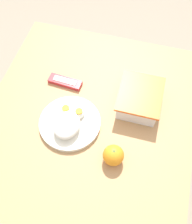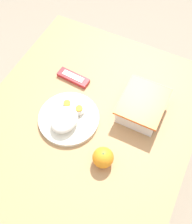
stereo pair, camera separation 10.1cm
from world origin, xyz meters
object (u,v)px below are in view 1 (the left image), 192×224
object	(u,v)px
orange_fruit	(113,155)
food_container	(139,99)
rice_plate	(69,123)
candy_bar	(65,82)

from	to	relation	value
orange_fruit	food_container	bearing A→B (deg)	169.74
orange_fruit	rice_plate	distance (m)	0.21
orange_fruit	candy_bar	bearing A→B (deg)	-135.65
orange_fruit	candy_bar	world-z (taller)	orange_fruit
food_container	orange_fruit	size ratio (longest dim) A/B	2.60
food_container	candy_bar	xyz separation A→B (m)	(-0.02, -0.32, -0.03)
rice_plate	orange_fruit	bearing A→B (deg)	64.96
food_container	orange_fruit	distance (m)	0.26
food_container	orange_fruit	bearing A→B (deg)	-10.26
rice_plate	candy_bar	bearing A→B (deg)	-157.02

